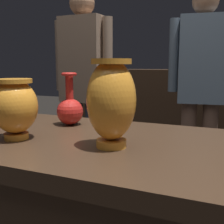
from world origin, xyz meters
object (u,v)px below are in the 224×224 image
at_px(vase_centerpiece, 111,100).
at_px(visitor_near_left, 83,82).
at_px(vase_left_accent, 15,106).
at_px(vase_tall_behind, 70,109).
at_px(visitor_center_back, 201,83).
at_px(shelf_vase_center, 198,62).

height_order(vase_centerpiece, visitor_near_left, visitor_near_left).
bearing_deg(vase_centerpiece, vase_left_accent, -173.43).
bearing_deg(visitor_near_left, vase_left_accent, 110.21).
xyz_separation_m(vase_tall_behind, visitor_near_left, (-0.42, 0.88, 0.05)).
distance_m(vase_centerpiece, visitor_near_left, 1.31).
distance_m(vase_left_accent, visitor_center_back, 1.47).
bearing_deg(vase_tall_behind, vase_centerpiece, -38.92).
relative_size(vase_centerpiece, vase_left_accent, 1.31).
distance_m(shelf_vase_center, visitor_near_left, 1.41).
bearing_deg(visitor_near_left, visitor_center_back, -159.59).
height_order(vase_left_accent, visitor_near_left, visitor_near_left).
distance_m(shelf_vase_center, visitor_center_back, 0.98).
distance_m(vase_centerpiece, visitor_center_back, 1.38).
bearing_deg(shelf_vase_center, vase_centerpiece, -89.39).
relative_size(vase_tall_behind, visitor_center_back, 0.14).
xyz_separation_m(vase_centerpiece, vase_tall_behind, (-0.28, 0.23, -0.07)).
bearing_deg(visitor_near_left, shelf_vase_center, -116.74).
xyz_separation_m(visitor_near_left, visitor_center_back, (0.81, 0.27, -0.00)).
relative_size(vase_left_accent, shelf_vase_center, 1.42).
xyz_separation_m(vase_left_accent, shelf_vase_center, (0.30, 2.36, 0.16)).
relative_size(vase_left_accent, visitor_near_left, 0.13).
height_order(vase_left_accent, shelf_vase_center, shelf_vase_center).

